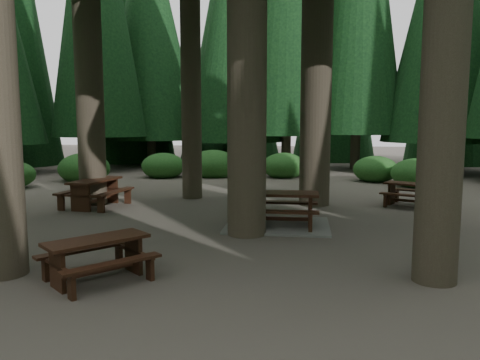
# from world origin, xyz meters

# --- Properties ---
(ground) EXTENTS (80.00, 80.00, 0.00)m
(ground) POSITION_xyz_m (0.00, 0.00, 0.00)
(ground) COLOR #4D453F
(ground) RESTS_ON ground
(picnic_table_b) EXTENTS (1.75, 2.06, 0.81)m
(picnic_table_b) POSITION_xyz_m (-3.91, 3.01, 0.54)
(picnic_table_b) COLOR black
(picnic_table_b) RESTS_ON ground
(picnic_table_c) EXTENTS (2.44, 2.02, 0.82)m
(picnic_table_c) POSITION_xyz_m (1.44, 1.06, 0.28)
(picnic_table_c) COLOR gray
(picnic_table_c) RESTS_ON ground
(picnic_table_d) EXTENTS (2.00, 1.88, 0.68)m
(picnic_table_d) POSITION_xyz_m (5.26, 4.19, 0.45)
(picnic_table_d) COLOR black
(picnic_table_d) RESTS_ON ground
(picnic_table_e) EXTENTS (1.95, 1.98, 0.67)m
(picnic_table_e) POSITION_xyz_m (-1.16, -3.10, 0.44)
(picnic_table_e) COLOR black
(picnic_table_e) RESTS_ON ground
(shrub_ring) EXTENTS (23.86, 24.64, 1.49)m
(shrub_ring) POSITION_xyz_m (0.70, 0.75, 0.40)
(shrub_ring) COLOR #235C1F
(shrub_ring) RESTS_ON ground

